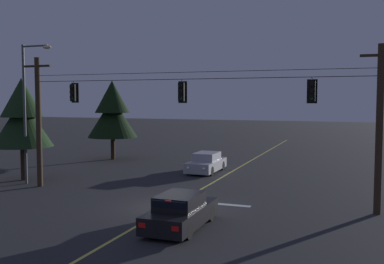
{
  "coord_description": "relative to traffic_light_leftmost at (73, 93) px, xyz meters",
  "views": [
    {
      "loc": [
        8.27,
        -19.23,
        5.13
      ],
      "look_at": [
        0.0,
        3.12,
        3.4
      ],
      "focal_mm": 41.72,
      "sensor_mm": 36.0,
      "label": 1
    }
  ],
  "objects": [
    {
      "name": "ground_plane",
      "position": [
        6.76,
        -2.1,
        -5.52
      ],
      "size": [
        180.0,
        180.0,
        0.0
      ],
      "primitive_type": "plane",
      "color": "#28282B"
    },
    {
      "name": "lane_centre_stripe",
      "position": [
        6.76,
        6.02,
        -5.52
      ],
      "size": [
        0.14,
        60.0,
        0.01
      ],
      "primitive_type": "cube",
      "color": "#D1C64C",
      "rests_on": "ground"
    },
    {
      "name": "stop_bar_paint",
      "position": [
        8.66,
        -0.58,
        -5.52
      ],
      "size": [
        3.4,
        0.36,
        0.01
      ],
      "primitive_type": "cube",
      "color": "silver",
      "rests_on": "ground"
    },
    {
      "name": "signal_span_assembly",
      "position": [
        6.76,
        0.02,
        -1.58
      ],
      "size": [
        20.26,
        0.32,
        7.58
      ],
      "color": "#38281C",
      "rests_on": "ground"
    },
    {
      "name": "traffic_light_leftmost",
      "position": [
        0.0,
        0.0,
        0.0
      ],
      "size": [
        0.48,
        0.41,
        1.22
      ],
      "color": "black"
    },
    {
      "name": "traffic_light_left_inner",
      "position": [
        6.57,
        0.0,
        0.0
      ],
      "size": [
        0.48,
        0.41,
        1.22
      ],
      "color": "black"
    },
    {
      "name": "traffic_light_centre",
      "position": [
        13.05,
        0.0,
        0.0
      ],
      "size": [
        0.48,
        0.41,
        1.22
      ],
      "color": "black"
    },
    {
      "name": "car_waiting_near_lane",
      "position": [
        8.51,
        -5.03,
        -4.87
      ],
      "size": [
        1.8,
        4.33,
        1.39
      ],
      "color": "black",
      "rests_on": "ground"
    },
    {
      "name": "car_oncoming_lead",
      "position": [
        5.1,
        8.41,
        -4.87
      ],
      "size": [
        1.8,
        4.42,
        1.39
      ],
      "color": "#A5A5AD",
      "rests_on": "ground"
    },
    {
      "name": "street_lamp_corner",
      "position": [
        -3.54,
        0.45,
        -0.49
      ],
      "size": [
        2.11,
        0.3,
        8.42
      ],
      "color": "#4C4F54",
      "rests_on": "ground"
    },
    {
      "name": "tree_verge_near",
      "position": [
        -4.6,
        12.07,
        -1.42
      ],
      "size": [
        4.23,
        4.23,
        6.77
      ],
      "color": "#332316",
      "rests_on": "ground"
    },
    {
      "name": "tree_verge_far",
      "position": [
        -4.84,
        1.38,
        -1.41
      ],
      "size": [
        3.79,
        3.79,
        6.51
      ],
      "color": "#332316",
      "rests_on": "ground"
    }
  ]
}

